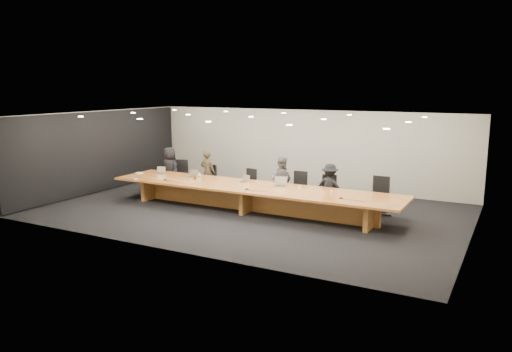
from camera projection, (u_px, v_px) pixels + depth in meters
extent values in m
plane|color=black|center=(251.00, 211.00, 14.74)|extent=(12.00, 12.00, 0.00)
cube|color=beige|center=(304.00, 149.00, 17.95)|extent=(12.00, 0.02, 2.80)
cube|color=black|center=(101.00, 152.00, 17.25)|extent=(0.08, 7.84, 2.74)
cube|color=#975321|center=(251.00, 187.00, 14.61)|extent=(9.00, 1.80, 0.06)
cube|color=brown|center=(251.00, 199.00, 14.67)|extent=(7.65, 0.15, 0.69)
cube|color=brown|center=(155.00, 188.00, 16.35)|extent=(0.12, 1.26, 0.69)
cube|color=brown|center=(251.00, 199.00, 14.67)|extent=(0.12, 1.26, 0.69)
cube|color=brown|center=(372.00, 214.00, 13.00)|extent=(0.12, 1.26, 0.69)
imported|color=black|center=(170.00, 169.00, 17.37)|extent=(0.81, 0.58, 1.54)
imported|color=#30271A|center=(208.00, 172.00, 16.76)|extent=(0.58, 0.40, 1.54)
imported|color=#525254|center=(281.00, 180.00, 15.51)|extent=(0.74, 0.59, 1.49)
imported|color=black|center=(330.00, 187.00, 14.72)|extent=(0.91, 0.54, 1.39)
cylinder|color=silver|center=(199.00, 177.00, 15.52)|extent=(0.07, 0.07, 0.21)
cylinder|color=brown|center=(195.00, 178.00, 15.64)|extent=(0.12, 0.12, 0.11)
cone|color=white|center=(300.00, 187.00, 14.18)|extent=(0.08, 0.08, 0.09)
cone|color=white|center=(332.00, 192.00, 13.55)|extent=(0.08, 0.08, 0.08)
cube|color=white|center=(139.00, 173.00, 16.72)|extent=(0.29, 0.26, 0.01)
cube|color=#69C735|center=(139.00, 173.00, 16.71)|extent=(0.16, 0.13, 0.02)
cube|color=#B5B4BA|center=(134.00, 178.00, 15.78)|extent=(0.25, 0.20, 0.03)
cone|color=black|center=(165.00, 180.00, 15.53)|extent=(0.12, 0.12, 0.03)
cone|color=black|center=(247.00, 189.00, 14.12)|extent=(0.16, 0.16, 0.03)
cone|color=black|center=(341.00, 198.00, 12.99)|extent=(0.16, 0.16, 0.03)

